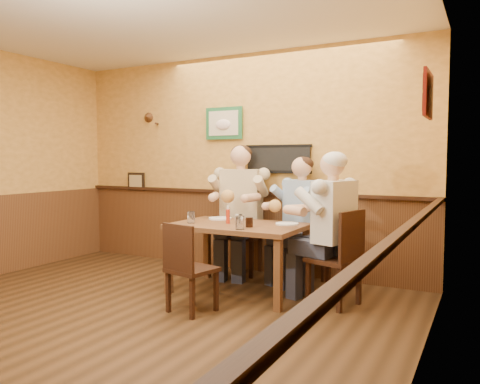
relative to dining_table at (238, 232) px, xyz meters
The scene contains 17 objects.
room 1.73m from the dining_table, 106.45° to the right, with size 5.02×5.03×2.81m.
dining_table is the anchor object (origin of this frame).
chair_back_left 0.86m from the dining_table, 115.35° to the left, with size 0.47×0.47×1.02m, color #311B0F, non-canonical shape.
chair_back_right 0.91m from the dining_table, 58.84° to the left, with size 0.43×0.43×0.93m, color #311B0F, non-canonical shape.
chair_right_end 1.06m from the dining_table, ahead, with size 0.44×0.44×0.96m, color #311B0F, non-canonical shape.
chair_near_side 0.81m from the dining_table, 95.76° to the right, with size 0.39×0.39×0.85m, color #311B0F, non-canonical shape.
diner_tan_shirt 0.85m from the dining_table, 115.35° to the left, with size 0.67×0.67×1.46m, color beige, non-canonical shape.
diner_blue_polo 0.89m from the dining_table, 58.84° to the left, with size 0.61×0.61×1.32m, color #87A5CA, non-canonical shape.
diner_white_elder 1.05m from the dining_table, ahead, with size 0.63×0.63×1.36m, color silver, non-canonical shape.
water_glass_left 0.54m from the dining_table, 159.55° to the right, with size 0.08×0.08×0.13m, color silver.
water_glass_mid 0.42m from the dining_table, 59.13° to the right, with size 0.09×0.09×0.13m, color silver.
cola_tumbler 0.30m from the dining_table, 35.88° to the right, with size 0.08×0.08×0.10m, color black.
hot_sauce_bottle 0.21m from the dining_table, 168.36° to the right, with size 0.04×0.04×0.17m, color #B42A13.
salt_shaker 0.17m from the dining_table, 124.21° to the left, with size 0.04×0.04×0.09m, color white.
pepper_shaker 0.15m from the dining_table, 94.60° to the left, with size 0.04×0.04×0.10m, color black.
plate_far_left 0.47m from the dining_table, 145.39° to the left, with size 0.27×0.27×0.02m, color white.
plate_far_right 0.54m from the dining_table, 22.86° to the left, with size 0.25×0.25×0.02m, color white.
Camera 1 is at (2.90, -2.91, 1.45)m, focal length 35.00 mm.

